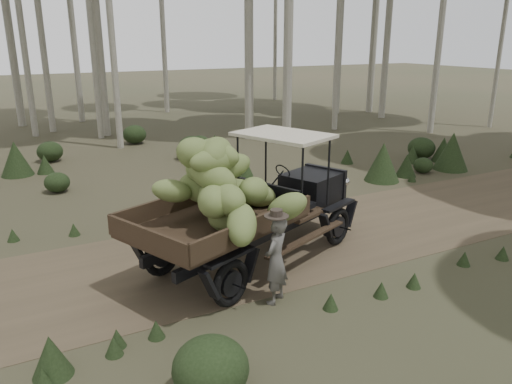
# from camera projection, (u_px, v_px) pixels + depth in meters

# --- Properties ---
(ground) EXTENTS (120.00, 120.00, 0.00)m
(ground) POSITION_uv_depth(u_px,v_px,m) (302.00, 239.00, 11.43)
(ground) COLOR #473D2B
(ground) RESTS_ON ground
(dirt_track) EXTENTS (70.00, 4.00, 0.01)m
(dirt_track) POSITION_uv_depth(u_px,v_px,m) (302.00, 239.00, 11.43)
(dirt_track) COLOR brown
(dirt_track) RESTS_ON ground
(banana_truck) EXTENTS (5.72, 3.88, 2.89)m
(banana_truck) POSITION_uv_depth(u_px,v_px,m) (236.00, 189.00, 9.52)
(banana_truck) COLOR black
(banana_truck) RESTS_ON ground
(farmer) EXTENTS (0.68, 0.64, 1.70)m
(farmer) POSITION_uv_depth(u_px,v_px,m) (276.00, 259.00, 8.51)
(farmer) COLOR #54514D
(farmer) RESTS_ON ground
(undergrowth) EXTENTS (24.91, 23.08, 1.35)m
(undergrowth) POSITION_uv_depth(u_px,v_px,m) (275.00, 205.00, 12.24)
(undergrowth) COLOR #233319
(undergrowth) RESTS_ON ground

